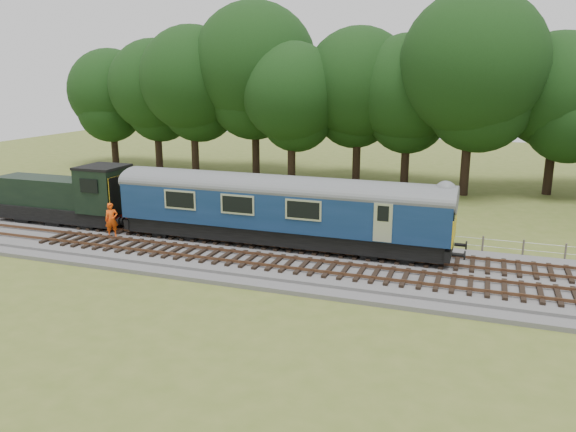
% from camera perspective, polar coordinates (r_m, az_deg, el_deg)
% --- Properties ---
extents(ground, '(120.00, 120.00, 0.00)m').
position_cam_1_polar(ground, '(28.13, 6.60, -5.27)').
color(ground, '#556525').
rests_on(ground, ground).
extents(ballast, '(70.00, 7.00, 0.35)m').
position_cam_1_polar(ballast, '(28.08, 6.61, -4.93)').
color(ballast, '#4C4C4F').
rests_on(ballast, ground).
extents(track_north, '(67.20, 2.40, 0.21)m').
position_cam_1_polar(track_north, '(29.30, 7.25, -3.64)').
color(track_north, black).
rests_on(track_north, ballast).
extents(track_south, '(67.20, 2.40, 0.21)m').
position_cam_1_polar(track_south, '(26.53, 5.84, -5.52)').
color(track_south, black).
rests_on(track_south, ballast).
extents(fence, '(64.00, 0.12, 1.00)m').
position_cam_1_polar(fence, '(32.32, 8.42, -2.74)').
color(fence, '#6B6054').
rests_on(fence, ground).
extents(tree_line, '(70.00, 8.00, 18.00)m').
position_cam_1_polar(tree_line, '(49.15, 12.46, 2.91)').
color(tree_line, black).
rests_on(tree_line, ground).
extents(dmu_railcar, '(18.05, 2.86, 3.88)m').
position_cam_1_polar(dmu_railcar, '(29.91, -0.87, 1.20)').
color(dmu_railcar, black).
rests_on(dmu_railcar, ground).
extents(shunter_loco, '(8.92, 2.60, 3.38)m').
position_cam_1_polar(shunter_loco, '(37.16, -21.44, 1.78)').
color(shunter_loco, black).
rests_on(shunter_loco, ground).
extents(worker, '(0.84, 0.83, 1.96)m').
position_cam_1_polar(worker, '(33.33, -17.49, -0.37)').
color(worker, '#F64D0C').
rests_on(worker, ballast).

